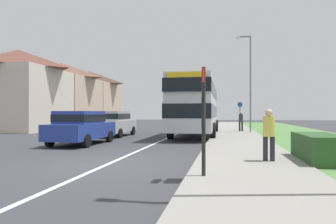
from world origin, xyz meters
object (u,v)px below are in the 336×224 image
object	(u,v)px
parked_car_silver	(114,122)
pedestrian_at_stop	(269,132)
pedestrian_walking_away	(241,120)
cycle_route_sign	(240,114)
street_lamp_mid	(249,77)
parked_car_blue	(81,126)
double_decker_bus	(196,104)
bus_stop_sign	(204,113)

from	to	relation	value
parked_car_silver	pedestrian_at_stop	size ratio (longest dim) A/B	2.63
pedestrian_walking_away	cycle_route_sign	xyz separation A→B (m)	(0.08, 3.26, 0.45)
pedestrian_at_stop	pedestrian_walking_away	world-z (taller)	same
pedestrian_walking_away	street_lamp_mid	size ratio (longest dim) A/B	0.23
parked_car_blue	parked_car_silver	size ratio (longest dim) A/B	0.99
pedestrian_at_stop	pedestrian_walking_away	size ratio (longest dim) A/B	1.00
double_decker_bus	pedestrian_at_stop	size ratio (longest dim) A/B	6.38
bus_stop_sign	cycle_route_sign	size ratio (longest dim) A/B	1.03
pedestrian_at_stop	cycle_route_sign	distance (m)	18.20
parked_car_blue	double_decker_bus	bearing A→B (deg)	53.00
street_lamp_mid	double_decker_bus	bearing A→B (deg)	-143.92
street_lamp_mid	pedestrian_walking_away	bearing A→B (deg)	114.51
parked_car_blue	pedestrian_at_stop	world-z (taller)	pedestrian_at_stop
parked_car_blue	cycle_route_sign	distance (m)	16.12
pedestrian_at_stop	bus_stop_sign	world-z (taller)	bus_stop_sign
street_lamp_mid	bus_stop_sign	bearing A→B (deg)	-97.95
parked_car_silver	street_lamp_mid	size ratio (longest dim) A/B	0.60
pedestrian_at_stop	pedestrian_walking_away	bearing A→B (deg)	90.13
parked_car_blue	cycle_route_sign	xyz separation A→B (m)	(8.30, 13.81, 0.52)
parked_car_blue	cycle_route_sign	bearing A→B (deg)	59.01
pedestrian_walking_away	bus_stop_sign	bearing A→B (deg)	-95.69
pedestrian_at_stop	street_lamp_mid	xyz separation A→B (m)	(0.50, 13.77, 3.23)
pedestrian_at_stop	pedestrian_walking_away	xyz separation A→B (m)	(-0.03, 14.94, 0.00)
parked_car_silver	pedestrian_at_stop	xyz separation A→B (m)	(8.51, -9.58, 0.06)
pedestrian_at_stop	parked_car_blue	bearing A→B (deg)	152.00
cycle_route_sign	pedestrian_walking_away	bearing A→B (deg)	-91.47
cycle_route_sign	street_lamp_mid	world-z (taller)	street_lamp_mid
double_decker_bus	parked_car_blue	world-z (taller)	double_decker_bus
double_decker_bus	cycle_route_sign	size ratio (longest dim) A/B	4.23
parked_car_silver	bus_stop_sign	distance (m)	13.81
pedestrian_at_stop	street_lamp_mid	distance (m)	14.16
double_decker_bus	street_lamp_mid	size ratio (longest dim) A/B	1.45
pedestrian_at_stop	bus_stop_sign	bearing A→B (deg)	-125.77
bus_stop_sign	cycle_route_sign	xyz separation A→B (m)	(1.82, 20.65, -0.11)
cycle_route_sign	street_lamp_mid	distance (m)	5.25
parked_car_blue	bus_stop_sign	xyz separation A→B (m)	(6.48, -6.84, 0.64)
cycle_route_sign	street_lamp_mid	bearing A→B (deg)	-84.22
parked_car_blue	pedestrian_at_stop	bearing A→B (deg)	-28.00
parked_car_blue	pedestrian_walking_away	bearing A→B (deg)	52.11
double_decker_bus	street_lamp_mid	distance (m)	5.03
parked_car_blue	bus_stop_sign	bearing A→B (deg)	-46.56
pedestrian_walking_away	parked_car_silver	bearing A→B (deg)	-147.69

